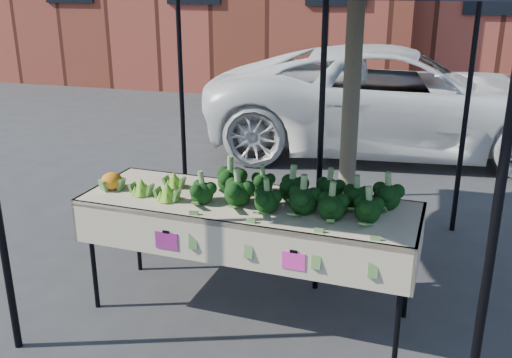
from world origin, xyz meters
The scene contains 6 objects.
ground centered at (0.00, 0.00, 0.00)m, with size 90.00×90.00×0.00m, color #2E2E30.
table centered at (0.24, -0.14, 0.45)m, with size 2.44×0.91×0.90m.
canopy centered at (0.31, 0.44, 1.37)m, with size 3.16×3.16×2.74m, color black, non-canonical shape.
broccoli_heap centered at (0.57, -0.12, 1.02)m, with size 1.45×0.55×0.23m, color black.
romanesco_cluster centered at (-0.42, -0.16, 0.99)m, with size 0.41×0.45×0.18m, color #7AB230.
cauliflower_pair centered at (-0.81, -0.19, 0.98)m, with size 0.18×0.18×0.16m, color orange.
Camera 1 is at (1.39, -3.77, 2.38)m, focal length 40.35 mm.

